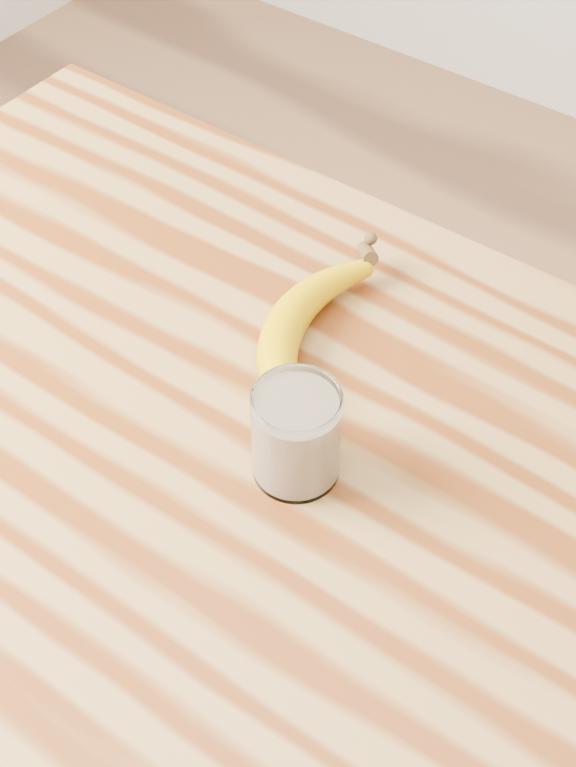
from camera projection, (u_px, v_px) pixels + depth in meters
The scene contains 3 objects.
table at pixel (256, 574), 1.01m from camera, with size 1.20×0.80×0.90m.
smoothie_glass at pixel (296, 435), 0.89m from camera, with size 0.08×0.08×0.09m.
banana at pixel (281, 333), 1.01m from camera, with size 0.12×0.33×0.04m, color #C69600, non-canonical shape.
Camera 1 is at (0.34, -0.42, 1.64)m, focal length 50.00 mm.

